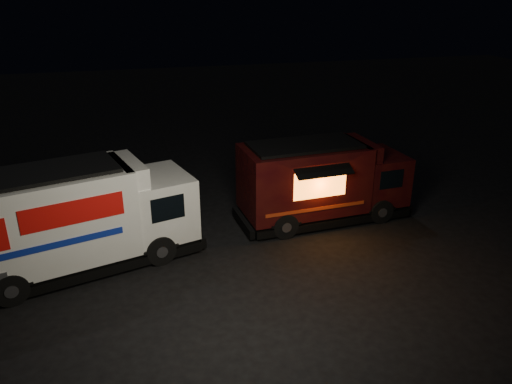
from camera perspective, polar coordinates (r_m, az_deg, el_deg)
The scene contains 3 objects.
ground at distance 15.56m, azimuth 1.16°, elevation -7.80°, with size 80.00×80.00×0.00m, color black.
white_truck at distance 15.45m, azimuth -19.55°, elevation -2.76°, with size 7.05×2.41×3.20m, color white, non-canonical shape.
red_truck at distance 17.86m, azimuth 7.82°, elevation 1.31°, with size 6.24×2.30×2.90m, color #3A0E0A, non-canonical shape.
Camera 1 is at (-3.85, -12.86, 7.87)m, focal length 35.00 mm.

